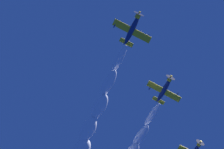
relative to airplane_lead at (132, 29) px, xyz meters
The scene contains 2 objects.
airplane_lead is the anchor object (origin of this frame).
airplane_left_wingman 16.33m from the airplane_lead, 114.29° to the left, with size 6.90×7.43×3.27m.
Camera 1 is at (18.25, -21.14, 2.01)m, focal length 51.90 mm.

